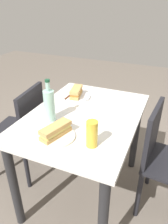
{
  "coord_description": "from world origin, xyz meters",
  "views": [
    {
      "loc": [
        -1.2,
        -0.52,
        1.48
      ],
      "look_at": [
        0.0,
        0.0,
        0.76
      ],
      "focal_mm": 34.37,
      "sensor_mm": 36.0,
      "label": 1
    }
  ],
  "objects_px": {
    "chair_near": "(163,156)",
    "baguette_sandwich_near": "(56,130)",
    "baguette_sandwich_far": "(76,92)",
    "knife_far": "(70,96)",
    "plate_far": "(76,97)",
    "dining_table": "(84,130)",
    "plate_near": "(56,136)",
    "knife_near": "(49,133)",
    "beer_glass": "(92,134)",
    "water_bottle": "(49,105)",
    "chair_far": "(24,128)"
  },
  "relations": [
    {
      "from": "knife_near",
      "to": "plate_far",
      "type": "distance_m",
      "value": 0.56
    },
    {
      "from": "dining_table",
      "to": "plate_near",
      "type": "bearing_deg",
      "value": 172.59
    },
    {
      "from": "chair_far",
      "to": "beer_glass",
      "type": "bearing_deg",
      "value": -112.93
    },
    {
      "from": "chair_near",
      "to": "knife_far",
      "type": "xyz_separation_m",
      "value": [
        0.11,
        0.79,
        0.28
      ]
    },
    {
      "from": "dining_table",
      "to": "chair_far",
      "type": "xyz_separation_m",
      "value": [
        0.01,
        0.57,
        -0.13
      ]
    },
    {
      "from": "knife_far",
      "to": "chair_far",
      "type": "bearing_deg",
      "value": 120.28
    },
    {
      "from": "chair_far",
      "to": "dining_table",
      "type": "bearing_deg",
      "value": -91.02
    },
    {
      "from": "plate_near",
      "to": "baguette_sandwich_near",
      "type": "xyz_separation_m",
      "value": [
        0.0,
        0.0,
        0.04
      ]
    },
    {
      "from": "knife_near",
      "to": "beer_glass",
      "type": "xyz_separation_m",
      "value": [
        0.01,
        -0.27,
        0.06
      ]
    },
    {
      "from": "chair_near",
      "to": "baguette_sandwich_near",
      "type": "bearing_deg",
      "value": 124.46
    },
    {
      "from": "chair_far",
      "to": "baguette_sandwich_far",
      "type": "relative_size",
      "value": 4.38
    },
    {
      "from": "knife_near",
      "to": "beer_glass",
      "type": "relative_size",
      "value": 1.16
    },
    {
      "from": "beer_glass",
      "to": "chair_near",
      "type": "bearing_deg",
      "value": -43.76
    },
    {
      "from": "knife_far",
      "to": "baguette_sandwich_near",
      "type": "bearing_deg",
      "value": -161.45
    },
    {
      "from": "plate_far",
      "to": "beer_glass",
      "type": "xyz_separation_m",
      "value": [
        -0.54,
        -0.35,
        0.07
      ]
    },
    {
      "from": "plate_near",
      "to": "dining_table",
      "type": "bearing_deg",
      "value": -7.41
    },
    {
      "from": "chair_near",
      "to": "plate_near",
      "type": "bearing_deg",
      "value": 124.46
    },
    {
      "from": "chair_near",
      "to": "plate_far",
      "type": "relative_size",
      "value": 3.76
    },
    {
      "from": "plate_far",
      "to": "plate_near",
      "type": "bearing_deg",
      "value": -166.91
    },
    {
      "from": "plate_near",
      "to": "chair_far",
      "type": "bearing_deg",
      "value": 58.17
    },
    {
      "from": "dining_table",
      "to": "chair_far",
      "type": "relative_size",
      "value": 1.22
    },
    {
      "from": "knife_near",
      "to": "chair_near",
      "type": "bearing_deg",
      "value": -57.78
    },
    {
      "from": "chair_far",
      "to": "beer_glass",
      "type": "relative_size",
      "value": 5.44
    },
    {
      "from": "plate_far",
      "to": "water_bottle",
      "type": "distance_m",
      "value": 0.41
    },
    {
      "from": "baguette_sandwich_near",
      "to": "knife_far",
      "type": "relative_size",
      "value": 1.17
    },
    {
      "from": "plate_near",
      "to": "knife_far",
      "type": "bearing_deg",
      "value": 18.55
    },
    {
      "from": "knife_far",
      "to": "plate_far",
      "type": "bearing_deg",
      "value": -65.72
    },
    {
      "from": "plate_far",
      "to": "knife_far",
      "type": "relative_size",
      "value": 1.24
    },
    {
      "from": "beer_glass",
      "to": "knife_far",
      "type": "bearing_deg",
      "value": 37.44
    },
    {
      "from": "dining_table",
      "to": "chair_far",
      "type": "distance_m",
      "value": 0.58
    },
    {
      "from": "plate_near",
      "to": "baguette_sandwich_far",
      "type": "distance_m",
      "value": 0.57
    },
    {
      "from": "dining_table",
      "to": "knife_near",
      "type": "xyz_separation_m",
      "value": [
        -0.31,
        0.09,
        0.15
      ]
    },
    {
      "from": "beer_glass",
      "to": "plate_far",
      "type": "bearing_deg",
      "value": 32.73
    },
    {
      "from": "baguette_sandwich_far",
      "to": "beer_glass",
      "type": "height_order",
      "value": "beer_glass"
    },
    {
      "from": "baguette_sandwich_far",
      "to": "baguette_sandwich_near",
      "type": "bearing_deg",
      "value": -166.91
    },
    {
      "from": "water_bottle",
      "to": "beer_glass",
      "type": "distance_m",
      "value": 0.39
    },
    {
      "from": "baguette_sandwich_far",
      "to": "knife_far",
      "type": "distance_m",
      "value": 0.06
    },
    {
      "from": "plate_near",
      "to": "plate_far",
      "type": "height_order",
      "value": "same"
    },
    {
      "from": "knife_near",
      "to": "water_bottle",
      "type": "xyz_separation_m",
      "value": [
        0.16,
        0.09,
        0.1
      ]
    },
    {
      "from": "chair_far",
      "to": "baguette_sandwich_near",
      "type": "bearing_deg",
      "value": -121.83
    },
    {
      "from": "chair_far",
      "to": "beer_glass",
      "type": "xyz_separation_m",
      "value": [
        -0.32,
        -0.75,
        0.34
      ]
    },
    {
      "from": "chair_near",
      "to": "baguette_sandwich_near",
      "type": "distance_m",
      "value": 0.8
    },
    {
      "from": "knife_far",
      "to": "dining_table",
      "type": "bearing_deg",
      "value": -134.26
    },
    {
      "from": "chair_far",
      "to": "knife_near",
      "type": "xyz_separation_m",
      "value": [
        -0.32,
        -0.48,
        0.28
      ]
    },
    {
      "from": "plate_near",
      "to": "water_bottle",
      "type": "xyz_separation_m",
      "value": [
        0.16,
        0.14,
        0.11
      ]
    },
    {
      "from": "plate_far",
      "to": "knife_far",
      "type": "bearing_deg",
      "value": 114.28
    },
    {
      "from": "knife_near",
      "to": "knife_far",
      "type": "distance_m",
      "value": 0.54
    },
    {
      "from": "water_bottle",
      "to": "beer_glass",
      "type": "bearing_deg",
      "value": -112.89
    },
    {
      "from": "baguette_sandwich_far",
      "to": "knife_far",
      "type": "bearing_deg",
      "value": 114.28
    },
    {
      "from": "plate_near",
      "to": "baguette_sandwich_far",
      "type": "bearing_deg",
      "value": 13.09
    }
  ]
}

